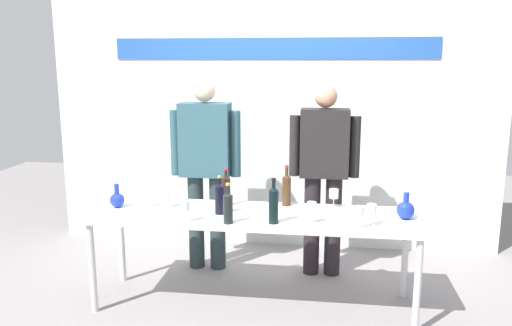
% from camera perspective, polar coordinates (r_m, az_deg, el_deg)
% --- Properties ---
extents(ground_plane, '(10.00, 10.00, 0.00)m').
position_cam_1_polar(ground_plane, '(4.11, -0.29, -15.58)').
color(ground_plane, gray).
extents(back_wall, '(4.47, 0.11, 3.00)m').
position_cam_1_polar(back_wall, '(5.05, 1.91, 7.32)').
color(back_wall, silver).
rests_on(back_wall, ground).
extents(display_table, '(2.47, 0.65, 0.74)m').
position_cam_1_polar(display_table, '(3.85, -0.30, -6.49)').
color(display_table, silver).
rests_on(display_table, ground).
extents(decanter_blue_left, '(0.11, 0.11, 0.19)m').
position_cam_1_polar(decanter_blue_left, '(4.11, -15.38, -3.99)').
color(decanter_blue_left, '#1D339E').
rests_on(decanter_blue_left, display_table).
extents(decanter_blue_right, '(0.13, 0.13, 0.20)m').
position_cam_1_polar(decanter_blue_right, '(3.84, 16.50, -5.06)').
color(decanter_blue_right, '#1A32A1').
rests_on(decanter_blue_right, display_table).
extents(presenter_left, '(0.63, 0.22, 1.72)m').
position_cam_1_polar(presenter_left, '(4.50, -5.70, 0.12)').
color(presenter_left, '#263537').
rests_on(presenter_left, ground).
extents(presenter_right, '(0.60, 0.22, 1.67)m').
position_cam_1_polar(presenter_right, '(4.38, 7.66, -0.65)').
color(presenter_right, black).
rests_on(presenter_right, ground).
extents(wine_bottle_0, '(0.07, 0.07, 0.33)m').
position_cam_1_polar(wine_bottle_0, '(4.01, 3.45, -2.89)').
color(wine_bottle_0, '#422A15').
rests_on(wine_bottle_0, display_table).
extents(wine_bottle_1, '(0.07, 0.07, 0.30)m').
position_cam_1_polar(wine_bottle_1, '(4.00, -3.39, -3.01)').
color(wine_bottle_1, black).
rests_on(wine_bottle_1, display_table).
extents(wine_bottle_2, '(0.07, 0.07, 0.29)m').
position_cam_1_polar(wine_bottle_2, '(3.80, -4.12, -3.91)').
color(wine_bottle_2, black).
rests_on(wine_bottle_2, display_table).
extents(wine_bottle_3, '(0.07, 0.07, 0.29)m').
position_cam_1_polar(wine_bottle_3, '(3.58, -3.17, -4.91)').
color(wine_bottle_3, black).
rests_on(wine_bottle_3, display_table).
extents(wine_bottle_4, '(0.07, 0.07, 0.33)m').
position_cam_1_polar(wine_bottle_4, '(3.57, 1.99, -4.63)').
color(wine_bottle_4, black).
rests_on(wine_bottle_4, display_table).
extents(wine_glass_left_0, '(0.06, 0.06, 0.17)m').
position_cam_1_polar(wine_glass_left_0, '(4.06, -12.15, -3.21)').
color(wine_glass_left_0, white).
rests_on(wine_glass_left_0, display_table).
extents(wine_glass_left_1, '(0.06, 0.06, 0.16)m').
position_cam_1_polar(wine_glass_left_1, '(3.64, -7.96, -4.89)').
color(wine_glass_left_1, white).
rests_on(wine_glass_left_1, display_table).
extents(wine_glass_left_2, '(0.06, 0.06, 0.16)m').
position_cam_1_polar(wine_glass_left_2, '(4.01, -10.21, -3.47)').
color(wine_glass_left_2, white).
rests_on(wine_glass_left_2, display_table).
extents(wine_glass_right_0, '(0.07, 0.07, 0.16)m').
position_cam_1_polar(wine_glass_right_0, '(3.60, 6.29, -5.04)').
color(wine_glass_right_0, white).
rests_on(wine_glass_right_0, display_table).
extents(wine_glass_right_1, '(0.07, 0.07, 0.16)m').
position_cam_1_polar(wine_glass_right_1, '(3.54, 11.55, -5.51)').
color(wine_glass_right_1, white).
rests_on(wine_glass_right_1, display_table).
extents(wine_glass_right_2, '(0.07, 0.07, 0.16)m').
position_cam_1_polar(wine_glass_right_2, '(3.61, 12.89, -5.27)').
color(wine_glass_right_2, white).
rests_on(wine_glass_right_2, display_table).
extents(wine_glass_right_3, '(0.07, 0.07, 0.15)m').
position_cam_1_polar(wine_glass_right_3, '(4.00, 8.77, -3.49)').
color(wine_glass_right_3, white).
rests_on(wine_glass_right_3, display_table).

